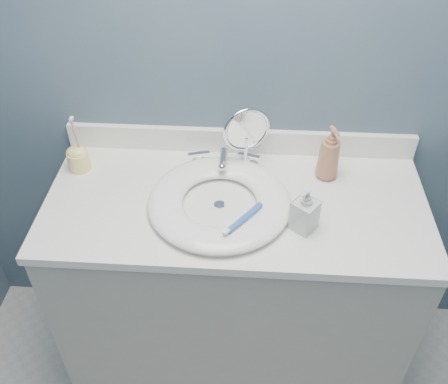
# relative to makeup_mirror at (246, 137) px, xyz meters

# --- Properties ---
(back_wall) EXTENTS (2.20, 0.02, 2.40)m
(back_wall) POSITION_rel_makeup_mirror_xyz_m (-0.02, 0.11, 0.19)
(back_wall) COLOR #455568
(back_wall) RESTS_ON ground
(vanity_cabinet) EXTENTS (1.20, 0.55, 0.85)m
(vanity_cabinet) POSITION_rel_makeup_mirror_xyz_m (-0.02, -0.17, -0.59)
(vanity_cabinet) COLOR #ABA89C
(vanity_cabinet) RESTS_ON ground
(countertop) EXTENTS (1.22, 0.57, 0.03)m
(countertop) POSITION_rel_makeup_mirror_xyz_m (-0.02, -0.17, -0.15)
(countertop) COLOR white
(countertop) RESTS_ON vanity_cabinet
(backsplash) EXTENTS (1.22, 0.02, 0.09)m
(backsplash) POSITION_rel_makeup_mirror_xyz_m (-0.02, 0.09, -0.09)
(backsplash) COLOR white
(backsplash) RESTS_ON countertop
(basin) EXTENTS (0.45, 0.45, 0.04)m
(basin) POSITION_rel_makeup_mirror_xyz_m (-0.07, -0.20, -0.11)
(basin) COLOR white
(basin) RESTS_ON countertop
(drain) EXTENTS (0.04, 0.04, 0.01)m
(drain) POSITION_rel_makeup_mirror_xyz_m (-0.07, -0.20, -0.13)
(drain) COLOR silver
(drain) RESTS_ON countertop
(faucet) EXTENTS (0.25, 0.13, 0.07)m
(faucet) POSITION_rel_makeup_mirror_xyz_m (-0.07, -0.00, -0.10)
(faucet) COLOR silver
(faucet) RESTS_ON countertop
(makeup_mirror) EXTENTS (0.15, 0.09, 0.24)m
(makeup_mirror) POSITION_rel_makeup_mirror_xyz_m (0.00, 0.00, 0.00)
(makeup_mirror) COLOR silver
(makeup_mirror) RESTS_ON countertop
(soap_bottle_amber) EXTENTS (0.10, 0.10, 0.19)m
(soap_bottle_amber) POSITION_rel_makeup_mirror_xyz_m (0.27, -0.03, -0.03)
(soap_bottle_amber) COLOR #A76B4B
(soap_bottle_amber) RESTS_ON countertop
(soap_bottle_clear) EXTENTS (0.10, 0.10, 0.15)m
(soap_bottle_clear) POSITION_rel_makeup_mirror_xyz_m (0.18, -0.27, -0.06)
(soap_bottle_clear) COLOR silver
(soap_bottle_clear) RESTS_ON countertop
(toothbrush_holder) EXTENTS (0.07, 0.07, 0.21)m
(toothbrush_holder) POSITION_rel_makeup_mirror_xyz_m (-0.56, -0.04, -0.08)
(toothbrush_holder) COLOR #FAE67D
(toothbrush_holder) RESTS_ON countertop
(toothbrush_lying) EXTENTS (0.11, 0.15, 0.02)m
(toothbrush_lying) POSITION_rel_makeup_mirror_xyz_m (0.00, -0.30, -0.09)
(toothbrush_lying) COLOR #3157AF
(toothbrush_lying) RESTS_ON basin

